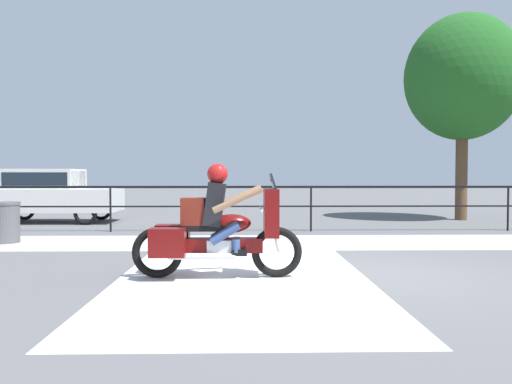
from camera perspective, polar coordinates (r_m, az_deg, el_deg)
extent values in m
plane|color=#565659|center=(7.50, 11.91, -9.14)|extent=(120.00, 120.00, 0.00)
cube|color=#B7B2A8|center=(10.80, 7.78, -5.70)|extent=(44.00, 2.40, 0.01)
cube|color=silver|center=(7.11, -1.52, -9.67)|extent=(3.45, 6.00, 0.01)
cube|color=black|center=(12.80, 6.31, 0.58)|extent=(36.00, 0.04, 0.06)
cube|color=black|center=(12.82, 6.30, -1.63)|extent=(36.00, 0.03, 0.04)
cylinder|color=black|center=(13.16, -16.30, -1.86)|extent=(0.05, 0.05, 1.17)
cylinder|color=black|center=(12.82, 6.30, -1.89)|extent=(0.05, 0.05, 1.17)
cylinder|color=black|center=(14.41, 26.85, -1.67)|extent=(0.05, 0.05, 1.17)
torus|color=black|center=(7.05, 2.39, -6.88)|extent=(0.71, 0.11, 0.71)
torus|color=black|center=(7.14, -11.21, -6.80)|extent=(0.71, 0.11, 0.71)
cube|color=#5B0C0C|center=(7.03, -4.46, -6.08)|extent=(1.27, 0.22, 0.20)
cube|color=silver|center=(7.03, -4.18, -6.49)|extent=(0.34, 0.26, 0.26)
ellipsoid|color=#5B0C0C|center=(6.98, -2.82, -3.60)|extent=(0.55, 0.30, 0.26)
cube|color=black|center=(7.01, -5.83, -4.08)|extent=(0.73, 0.28, 0.08)
cube|color=#5B0C0C|center=(6.98, 1.74, -2.37)|extent=(0.20, 0.53, 0.67)
cube|color=#1E232B|center=(6.96, 1.91, 1.18)|extent=(0.10, 0.45, 0.24)
cylinder|color=silver|center=(6.97, 0.59, -1.96)|extent=(0.04, 0.70, 0.04)
cylinder|color=silver|center=(6.90, -6.20, -7.33)|extent=(0.92, 0.09, 0.09)
cube|color=#5B0C0C|center=(6.85, -10.07, -5.70)|extent=(0.48, 0.28, 0.39)
cube|color=#5B0C0C|center=(7.32, -9.50, -5.20)|extent=(0.48, 0.28, 0.39)
cylinder|color=silver|center=(7.01, 2.15, -4.64)|extent=(0.19, 0.06, 0.55)
cube|color=black|center=(6.97, -4.74, -1.40)|extent=(0.32, 0.36, 0.63)
sphere|color=#8C6647|center=(6.96, -4.42, 1.91)|extent=(0.23, 0.23, 0.23)
sphere|color=#B21919|center=(6.96, -4.42, 2.07)|extent=(0.29, 0.29, 0.29)
cylinder|color=#33477A|center=(6.85, -3.55, -4.72)|extent=(0.44, 0.13, 0.34)
cylinder|color=#33477A|center=(6.87, -2.29, -6.20)|extent=(0.11, 0.11, 0.18)
cube|color=black|center=(6.88, -1.87, -6.93)|extent=(0.20, 0.10, 0.09)
cylinder|color=#33477A|center=(7.15, -3.46, -4.44)|extent=(0.44, 0.13, 0.34)
cylinder|color=#33477A|center=(7.17, -2.25, -5.86)|extent=(0.11, 0.11, 0.18)
cube|color=black|center=(7.18, -1.85, -6.56)|extent=(0.20, 0.10, 0.09)
cylinder|color=#8C6647|center=(6.66, -2.12, -0.88)|extent=(0.69, 0.09, 0.37)
cylinder|color=#8C6647|center=(7.26, -2.04, -0.65)|extent=(0.69, 0.09, 0.37)
cube|color=maroon|center=(7.01, -7.19, -2.26)|extent=(0.33, 0.27, 0.39)
cube|color=silver|center=(16.35, -22.18, -0.84)|extent=(3.93, 1.70, 0.69)
cube|color=silver|center=(16.42, -22.97, 1.40)|extent=(2.04, 1.50, 0.59)
cube|color=#19232D|center=(16.07, -19.65, 1.43)|extent=(0.04, 1.33, 0.47)
cube|color=#19232D|center=(16.42, -22.97, 1.40)|extent=(1.88, 1.53, 0.39)
torus|color=black|center=(15.23, -18.93, -2.29)|extent=(0.68, 0.11, 0.68)
torus|color=black|center=(16.72, -17.30, -1.91)|extent=(0.68, 0.11, 0.68)
torus|color=black|center=(16.13, -27.20, -2.17)|extent=(0.68, 0.11, 0.68)
torus|color=black|center=(17.55, -24.97, -1.82)|extent=(0.68, 0.11, 0.68)
cylinder|color=#515156|center=(11.80, -26.77, -3.28)|extent=(0.59, 0.59, 0.81)
cylinder|color=#515156|center=(11.77, -26.80, -1.16)|extent=(0.62, 0.62, 0.06)
cylinder|color=brown|center=(17.28, 22.43, 2.10)|extent=(0.37, 0.37, 3.06)
ellipsoid|color=#1E561E|center=(17.56, 22.56, 12.02)|extent=(3.63, 3.63, 3.99)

